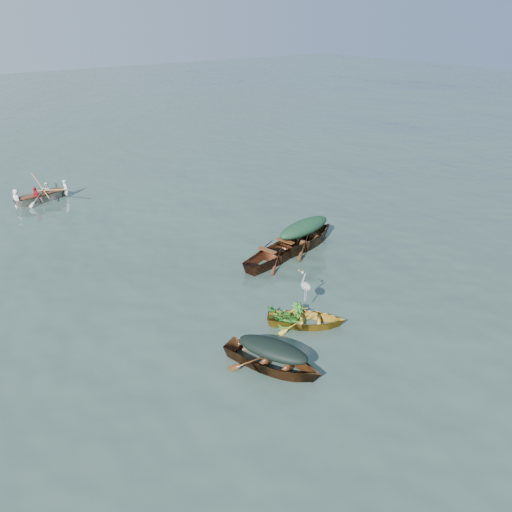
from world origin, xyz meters
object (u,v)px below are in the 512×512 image
at_px(open_wooden_boat, 276,260).
at_px(heron, 306,290).
at_px(rowed_boat, 43,201).
at_px(green_tarp_boat, 303,247).
at_px(yellow_dinghy, 306,325).
at_px(dark_covered_boat, 272,368).

bearing_deg(open_wooden_boat, heron, 141.64).
height_order(open_wooden_boat, rowed_boat, open_wooden_boat).
height_order(green_tarp_boat, open_wooden_boat, green_tarp_boat).
height_order(yellow_dinghy, heron, heron).
xyz_separation_m(dark_covered_boat, heron, (2.29, 1.30, 0.81)).
relative_size(yellow_dinghy, green_tarp_boat, 0.58).
xyz_separation_m(yellow_dinghy, open_wooden_boat, (1.93, 3.64, 0.00)).
distance_m(yellow_dinghy, heron, 0.98).
bearing_deg(heron, yellow_dinghy, -174.81).
height_order(dark_covered_boat, rowed_boat, dark_covered_boat).
distance_m(yellow_dinghy, green_tarp_boat, 5.18).
xyz_separation_m(open_wooden_boat, rowed_boat, (-4.63, 11.39, 0.00)).
bearing_deg(rowed_boat, green_tarp_boat, -159.79).
relative_size(yellow_dinghy, rowed_boat, 0.76).
bearing_deg(heron, open_wooden_boat, 16.82).
bearing_deg(open_wooden_boat, rowed_boat, 10.24).
relative_size(open_wooden_boat, heron, 4.56).
bearing_deg(rowed_boat, yellow_dinghy, -178.44).
relative_size(rowed_boat, heron, 3.89).
xyz_separation_m(yellow_dinghy, rowed_boat, (-2.70, 15.03, 0.00)).
bearing_deg(green_tarp_boat, dark_covered_boat, 122.70).
bearing_deg(green_tarp_boat, rowed_boat, 20.26).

